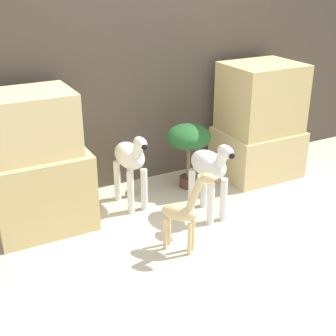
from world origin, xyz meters
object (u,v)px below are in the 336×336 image
at_px(zebra_right, 210,169).
at_px(potted_palm_front, 189,140).
at_px(giraffe_figurine, 184,210).
at_px(zebra_left, 131,160).

distance_m(zebra_right, potted_palm_front, 0.56).
height_order(zebra_right, giraffe_figurine, zebra_right).
height_order(zebra_right, potted_palm_front, zebra_right).
relative_size(zebra_right, zebra_left, 1.00).
xyz_separation_m(zebra_left, giraffe_figurine, (0.05, -0.79, -0.08)).
bearing_deg(zebra_left, zebra_right, -43.85).
distance_m(giraffe_figurine, potted_palm_front, 1.04).
xyz_separation_m(zebra_right, giraffe_figurine, (-0.42, -0.34, -0.08)).
xyz_separation_m(zebra_left, potted_palm_front, (0.59, 0.09, 0.04)).
height_order(zebra_right, zebra_left, same).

